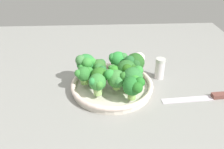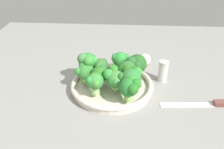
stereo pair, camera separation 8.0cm
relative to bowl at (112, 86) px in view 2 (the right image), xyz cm
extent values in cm
cube|color=gray|center=(0.94, -2.14, -2.86)|extent=(130.00, 130.00, 2.50)
cylinder|color=silver|center=(0.00, 0.00, -0.90)|extent=(27.20, 27.20, 1.42)
torus|color=beige|center=(0.00, 0.00, 0.68)|extent=(28.33, 28.33, 1.74)
cylinder|color=#8AC160|center=(-4.89, -1.08, 2.50)|extent=(1.87, 1.87, 1.89)
sphere|color=#2C6B2A|center=(-4.89, -1.08, 5.64)|extent=(6.77, 6.77, 6.77)
sphere|color=#2A6421|center=(-6.94, 0.30, 6.61)|extent=(3.16, 3.16, 3.16)
sphere|color=#29641A|center=(-4.89, 0.82, 7.05)|extent=(3.39, 3.39, 3.39)
sphere|color=#1C671A|center=(-3.28, -2.59, 6.01)|extent=(3.02, 3.02, 3.02)
cylinder|color=#9DCA71|center=(4.87, 6.71, 2.92)|extent=(2.64, 2.64, 2.74)
sphere|color=#388637|center=(4.87, 6.71, 6.05)|extent=(5.41, 5.41, 5.41)
sphere|color=green|center=(6.29, 7.90, 7.10)|extent=(2.36, 2.36, 2.36)
sphere|color=#409136|center=(4.26, 8.64, 6.35)|extent=(2.41, 2.41, 2.41)
sphere|color=green|center=(6.25, 7.44, 6.85)|extent=(2.19, 2.19, 2.19)
cylinder|color=#82BF5C|center=(-8.58, -5.84, 2.59)|extent=(1.86, 1.86, 2.09)
sphere|color=#255A20|center=(-8.58, -5.84, 5.82)|extent=(6.70, 6.70, 6.70)
sphere|color=#275C28|center=(-8.40, -3.87, 6.24)|extent=(3.72, 3.72, 3.72)
sphere|color=#25602D|center=(-6.36, -4.21, 7.38)|extent=(3.66, 3.66, 3.66)
cylinder|color=#8EC15F|center=(-0.89, -0.68, 2.74)|extent=(2.41, 2.41, 2.38)
sphere|color=#348D29|center=(-0.89, -0.68, 5.29)|extent=(4.17, 4.17, 4.17)
sphere|color=#337E2D|center=(0.28, -1.32, 6.34)|extent=(1.89, 1.89, 1.89)
sphere|color=#3C7B36|center=(-0.43, -1.79, 6.25)|extent=(1.81, 1.81, 1.81)
cylinder|color=#95C862|center=(4.44, -4.44, 2.55)|extent=(2.55, 2.55, 1.99)
sphere|color=#35692C|center=(4.44, -4.44, 5.25)|extent=(5.26, 5.26, 5.26)
sphere|color=#327531|center=(4.51, -2.54, 6.04)|extent=(3.14, 3.14, 3.14)
sphere|color=#2C692F|center=(3.40, -6.00, 5.79)|extent=(2.88, 2.88, 2.88)
cylinder|color=#93C75F|center=(-5.54, 9.57, 2.87)|extent=(2.47, 2.47, 2.64)
sphere|color=#27782D|center=(-5.54, 9.57, 6.08)|extent=(5.80, 5.80, 5.80)
sphere|color=#266D2C|center=(-6.72, 11.05, 6.37)|extent=(3.08, 3.08, 3.08)
sphere|color=#257925|center=(-7.71, 9.93, 7.62)|extent=(3.16, 3.16, 3.16)
sphere|color=#236E21|center=(-6.74, 11.49, 6.79)|extent=(3.43, 3.43, 3.43)
cylinder|color=#9FD065|center=(8.82, -5.26, 2.80)|extent=(2.45, 2.45, 2.51)
sphere|color=#2F8739|center=(8.82, -5.26, 6.22)|extent=(6.67, 6.67, 6.67)
sphere|color=#428242|center=(10.45, -4.39, 7.88)|extent=(3.84, 3.84, 3.84)
sphere|color=#3A8F38|center=(8.27, -3.08, 7.59)|extent=(3.67, 3.67, 3.67)
sphere|color=green|center=(6.71, -4.66, 7.19)|extent=(2.91, 2.91, 2.91)
cylinder|color=#99CD66|center=(-1.25, 3.88, 2.41)|extent=(2.41, 2.41, 1.72)
sphere|color=#3D8539|center=(-1.25, 3.88, 5.21)|extent=(5.98, 5.98, 5.98)
sphere|color=green|center=(1.27, 3.74, 6.80)|extent=(3.55, 3.55, 3.55)
sphere|color=green|center=(0.34, 3.10, 6.10)|extent=(3.36, 3.36, 3.36)
sphere|color=#3E8D40|center=(-1.84, 5.72, 5.55)|extent=(3.29, 3.29, 3.29)
cylinder|color=#91DA6F|center=(-6.24, 5.25, 2.90)|extent=(1.99, 1.99, 2.70)
sphere|color=#2F7A35|center=(-6.24, 5.25, 6.40)|extent=(6.62, 6.62, 6.62)
sphere|color=#337E2C|center=(-3.54, 5.44, 7.15)|extent=(2.74, 2.74, 2.74)
sphere|color=#318C34|center=(-8.12, 3.59, 7.90)|extent=(3.35, 3.35, 3.35)
sphere|color=#348E2C|center=(-6.50, 7.68, 6.80)|extent=(3.74, 3.74, 3.74)
cylinder|color=#79B14F|center=(9.37, 0.20, 2.58)|extent=(2.72, 2.72, 2.07)
sphere|color=#307A30|center=(9.37, 0.20, 5.24)|extent=(5.00, 5.00, 5.00)
sphere|color=#378935|center=(11.12, 1.02, 5.97)|extent=(2.55, 2.55, 2.55)
sphere|color=#318030|center=(10.36, -1.67, 6.21)|extent=(2.22, 2.22, 2.22)
sphere|color=#2F812E|center=(7.62, -0.43, 5.91)|extent=(2.84, 2.84, 2.84)
cylinder|color=#7CB45F|center=(-2.70, -8.41, 2.69)|extent=(2.64, 2.64, 2.27)
sphere|color=green|center=(-2.70, -8.41, 5.75)|extent=(5.93, 5.93, 5.93)
sphere|color=#3C843F|center=(-4.65, -8.07, 6.94)|extent=(3.01, 3.01, 3.01)
sphere|color=green|center=(-0.99, -8.45, 6.30)|extent=(3.46, 3.46, 3.46)
sphere|color=#308C40|center=(-0.61, -9.39, 6.55)|extent=(2.48, 2.48, 2.48)
cylinder|color=#7AB350|center=(4.19, 1.55, 2.45)|extent=(2.11, 2.11, 1.79)
sphere|color=#2D6D21|center=(4.19, 1.55, 5.18)|extent=(5.66, 5.66, 5.66)
sphere|color=#296932|center=(3.18, -0.18, 6.31)|extent=(2.93, 2.93, 2.93)
sphere|color=#2C772E|center=(5.49, -0.19, 5.66)|extent=(2.30, 2.30, 2.30)
cube|color=silver|center=(-24.34, 7.18, -1.41)|extent=(17.14, 3.80, 0.40)
sphere|color=white|center=(-12.28, -18.91, 0.76)|extent=(4.75, 4.75, 4.75)
cylinder|color=silver|center=(-18.05, -6.95, 1.80)|extent=(3.43, 3.43, 6.82)
cylinder|color=beige|center=(-18.05, -6.95, 5.81)|extent=(3.60, 3.60, 1.20)
camera|label=1|loc=(3.61, 68.55, 46.07)|focal=38.32mm
camera|label=2|loc=(-4.40, 68.50, 46.07)|focal=38.32mm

